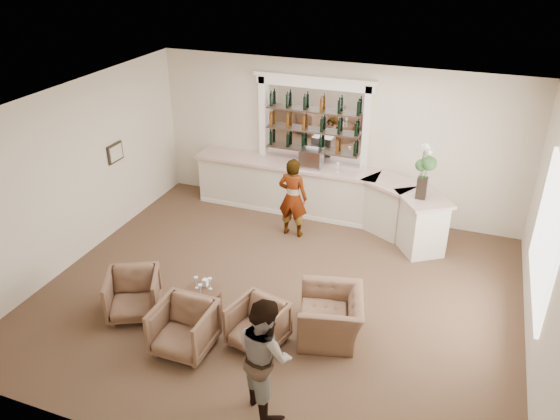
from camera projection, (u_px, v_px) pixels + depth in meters
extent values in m
plane|color=brown|center=(278.00, 294.00, 9.49)|extent=(8.00, 8.00, 0.00)
cube|color=beige|center=(336.00, 140.00, 11.65)|extent=(8.00, 0.04, 3.30)
cube|color=beige|center=(74.00, 175.00, 9.99)|extent=(0.04, 7.00, 3.30)
cube|color=beige|center=(550.00, 257.00, 7.49)|extent=(0.04, 7.00, 3.30)
cube|color=silver|center=(278.00, 110.00, 7.98)|extent=(8.00, 7.00, 0.04)
cube|color=white|center=(547.00, 236.00, 7.89)|extent=(0.05, 2.40, 1.90)
cube|color=black|center=(115.00, 153.00, 10.98)|extent=(0.04, 0.46, 0.38)
cube|color=beige|center=(116.00, 153.00, 10.97)|extent=(0.01, 0.38, 0.30)
cube|color=beige|center=(286.00, 186.00, 12.18)|extent=(4.00, 0.70, 1.08)
cube|color=#C1A196|center=(286.00, 163.00, 11.90)|extent=(4.10, 0.82, 0.06)
cube|color=beige|center=(389.00, 208.00, 11.25)|extent=(1.12, 1.04, 1.08)
cube|color=#C1A196|center=(392.00, 183.00, 10.97)|extent=(1.27, 1.19, 0.06)
cube|color=beige|center=(420.00, 225.00, 10.60)|extent=(1.08, 1.14, 1.08)
cube|color=#C1A196|center=(424.00, 199.00, 10.32)|extent=(1.24, 1.29, 0.06)
cube|color=white|center=(281.00, 212.00, 12.13)|extent=(4.00, 0.06, 0.10)
cube|color=white|center=(314.00, 124.00, 11.65)|extent=(2.15, 0.02, 1.65)
cube|color=white|center=(263.00, 140.00, 12.19)|extent=(0.14, 0.16, 2.90)
cube|color=white|center=(365.00, 154.00, 11.47)|extent=(0.14, 0.16, 2.90)
cube|color=white|center=(314.00, 83.00, 11.19)|extent=(2.52, 0.16, 0.18)
cube|color=white|center=(315.00, 77.00, 11.14)|extent=(2.64, 0.20, 0.08)
cube|color=#34261A|center=(312.00, 151.00, 11.82)|extent=(2.05, 0.20, 0.03)
cube|color=#34261A|center=(312.00, 131.00, 11.62)|extent=(2.05, 0.20, 0.03)
cube|color=#34261A|center=(313.00, 111.00, 11.42)|extent=(2.05, 0.20, 0.03)
cylinder|color=#503022|center=(204.00, 303.00, 8.85)|extent=(0.60, 0.60, 0.50)
imported|color=gray|center=(293.00, 198.00, 10.99)|extent=(0.62, 0.42, 1.68)
imported|color=gray|center=(265.00, 355.00, 6.93)|extent=(1.03, 1.02, 1.68)
imported|color=brown|center=(133.00, 294.00, 8.85)|extent=(1.10, 1.11, 0.76)
imported|color=brown|center=(184.00, 328.00, 8.09)|extent=(0.83, 0.85, 0.78)
imported|color=brown|center=(258.00, 325.00, 8.21)|extent=(0.92, 0.93, 0.71)
imported|color=brown|center=(331.00, 316.00, 8.39)|extent=(1.21, 1.31, 0.72)
cube|color=#ACADB1|center=(311.00, 159.00, 11.52)|extent=(0.47, 0.40, 0.40)
cube|color=black|center=(422.00, 188.00, 10.20)|extent=(0.19, 0.19, 0.41)
cube|color=white|center=(205.00, 282.00, 8.83)|extent=(0.08, 0.08, 0.12)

